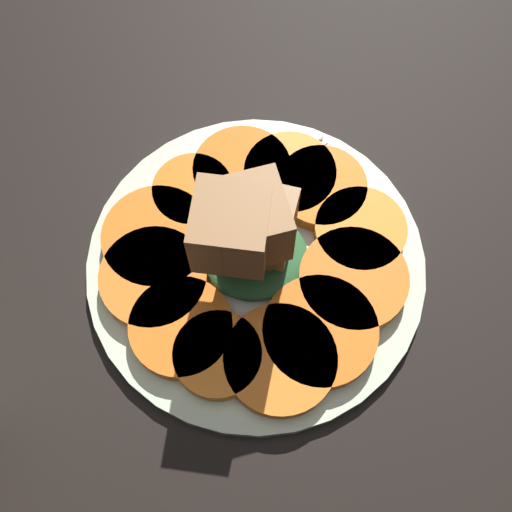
% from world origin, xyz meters
% --- Properties ---
extents(table_slab, '(1.20, 1.20, 0.02)m').
position_xyz_m(table_slab, '(0.00, 0.00, 0.01)').
color(table_slab, black).
rests_on(table_slab, ground).
extents(plate, '(0.26, 0.26, 0.01)m').
position_xyz_m(plate, '(0.00, 0.00, 0.03)').
color(plate, beige).
rests_on(plate, table_slab).
extents(carrot_slice_0, '(0.06, 0.06, 0.01)m').
position_xyz_m(carrot_slice_0, '(0.04, 0.07, 0.04)').
color(carrot_slice_0, orange).
rests_on(carrot_slice_0, plate).
extents(carrot_slice_1, '(0.08, 0.08, 0.01)m').
position_xyz_m(carrot_slice_1, '(-0.00, 0.08, 0.04)').
color(carrot_slice_1, orange).
rests_on(carrot_slice_1, plate).
extents(carrot_slice_2, '(0.08, 0.08, 0.01)m').
position_xyz_m(carrot_slice_2, '(-0.03, 0.07, 0.04)').
color(carrot_slice_2, orange).
rests_on(carrot_slice_2, plate).
extents(carrot_slice_3, '(0.08, 0.08, 0.01)m').
position_xyz_m(carrot_slice_3, '(-0.07, 0.03, 0.04)').
color(carrot_slice_3, orange).
rests_on(carrot_slice_3, plate).
extents(carrot_slice_4, '(0.07, 0.07, 0.01)m').
position_xyz_m(carrot_slice_4, '(-0.08, -0.01, 0.04)').
color(carrot_slice_4, orange).
rests_on(carrot_slice_4, plate).
extents(carrot_slice_5, '(0.07, 0.07, 0.01)m').
position_xyz_m(carrot_slice_5, '(-0.06, -0.05, 0.04)').
color(carrot_slice_5, orange).
rests_on(carrot_slice_5, plate).
extents(carrot_slice_6, '(0.07, 0.07, 0.01)m').
position_xyz_m(carrot_slice_6, '(-0.04, -0.07, 0.04)').
color(carrot_slice_6, orange).
rests_on(carrot_slice_6, plate).
extents(carrot_slice_7, '(0.08, 0.08, 0.01)m').
position_xyz_m(carrot_slice_7, '(-0.01, -0.08, 0.04)').
color(carrot_slice_7, '#D35E11').
rests_on(carrot_slice_7, plate).
extents(carrot_slice_8, '(0.06, 0.06, 0.01)m').
position_xyz_m(carrot_slice_8, '(0.04, -0.07, 0.04)').
color(carrot_slice_8, orange).
rests_on(carrot_slice_8, plate).
extents(carrot_slice_9, '(0.09, 0.09, 0.01)m').
position_xyz_m(carrot_slice_9, '(0.07, -0.03, 0.04)').
color(carrot_slice_9, orange).
rests_on(carrot_slice_9, plate).
extents(carrot_slice_10, '(0.08, 0.08, 0.01)m').
position_xyz_m(carrot_slice_10, '(0.08, -0.00, 0.04)').
color(carrot_slice_10, orange).
rests_on(carrot_slice_10, plate).
extents(carrot_slice_11, '(0.08, 0.08, 0.01)m').
position_xyz_m(carrot_slice_11, '(0.07, 0.04, 0.04)').
color(carrot_slice_11, orange).
rests_on(carrot_slice_11, plate).
extents(center_pile, '(0.09, 0.08, 0.11)m').
position_xyz_m(center_pile, '(0.00, 0.00, 0.09)').
color(center_pile, '#2D6033').
rests_on(center_pile, plate).
extents(fork, '(0.18, 0.08, 0.00)m').
position_xyz_m(fork, '(-0.00, -0.06, 0.03)').
color(fork, silver).
rests_on(fork, plate).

